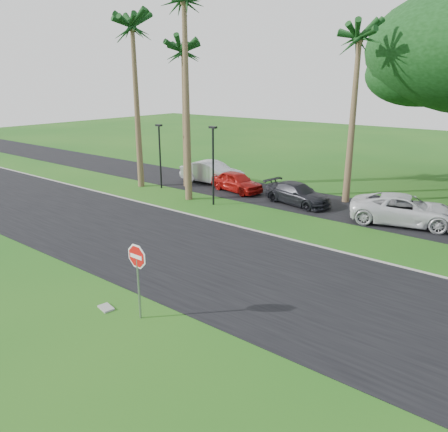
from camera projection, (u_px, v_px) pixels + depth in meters
ground at (193, 281)px, 16.34m from camera, size 120.00×120.00×0.00m
road at (226, 263)px, 17.84m from camera, size 120.00×8.00×0.02m
parking_strip at (335, 207)px, 25.71m from camera, size 120.00×5.00×0.02m
curb at (278, 236)px, 20.87m from camera, size 120.00×0.12×0.06m
stop_sign_near at (137, 266)px, 13.26m from camera, size 1.05×0.07×2.62m
palm_left_far at (132, 31)px, 27.71m from camera, size 5.00×5.00×11.50m
palm_left_mid at (183, 55)px, 28.18m from camera, size 5.00×5.00×10.00m
palm_left_near at (184, 5)px, 24.10m from camera, size 5.00×5.00×12.50m
palm_center at (359, 42)px, 24.09m from camera, size 5.00×5.00×10.50m
streetlight_left at (160, 152)px, 29.50m from camera, size 0.45×0.25×4.34m
streetlight_right at (213, 161)px, 25.46m from camera, size 0.45×0.25×4.64m
car_silver at (212, 173)px, 31.24m from camera, size 4.89×2.01×1.58m
car_red at (237, 182)px, 29.05m from camera, size 4.13×2.27×1.33m
car_dark at (297, 194)px, 26.14m from camera, size 4.59×2.54×1.26m
car_minivan at (405, 210)px, 22.51m from camera, size 5.89×3.82×1.51m
utility_slab at (106, 308)px, 14.34m from camera, size 0.61×0.46×0.06m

